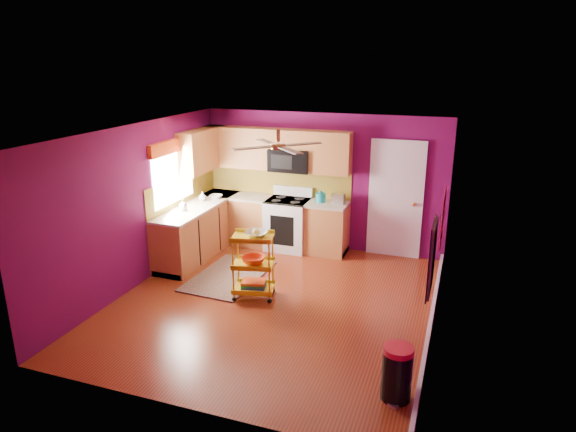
% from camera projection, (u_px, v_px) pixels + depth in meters
% --- Properties ---
extents(ground, '(5.00, 5.00, 0.00)m').
position_uv_depth(ground, '(274.00, 303.00, 7.52)').
color(ground, maroon).
rests_on(ground, ground).
extents(room_envelope, '(4.54, 5.04, 2.52)m').
position_uv_depth(room_envelope, '(275.00, 195.00, 7.02)').
color(room_envelope, '#610B47').
rests_on(room_envelope, ground).
extents(lower_cabinets, '(2.81, 2.31, 0.94)m').
position_uv_depth(lower_cabinets, '(241.00, 227.00, 9.45)').
color(lower_cabinets, '#995829').
rests_on(lower_cabinets, ground).
extents(electric_range, '(0.76, 0.66, 1.13)m').
position_uv_depth(electric_range, '(288.00, 224.00, 9.50)').
color(electric_range, white).
rests_on(electric_range, ground).
extents(upper_cabinetry, '(2.80, 2.30, 1.26)m').
position_uv_depth(upper_cabinetry, '(252.00, 151.00, 9.33)').
color(upper_cabinetry, '#995829').
rests_on(upper_cabinetry, ground).
extents(left_window, '(0.08, 1.35, 1.08)m').
position_uv_depth(left_window, '(173.00, 162.00, 8.65)').
color(left_window, white).
rests_on(left_window, ground).
extents(panel_door, '(0.95, 0.11, 2.15)m').
position_uv_depth(panel_door, '(396.00, 201.00, 9.00)').
color(panel_door, white).
rests_on(panel_door, ground).
extents(right_wall_art, '(0.04, 2.74, 1.04)m').
position_uv_depth(right_wall_art, '(439.00, 234.00, 6.07)').
color(right_wall_art, black).
rests_on(right_wall_art, ground).
extents(ceiling_fan, '(1.01, 1.01, 0.26)m').
position_uv_depth(ceiling_fan, '(278.00, 145.00, 7.01)').
color(ceiling_fan, '#BF8C3F').
rests_on(ceiling_fan, ground).
extents(shag_rug, '(1.08, 1.68, 0.02)m').
position_uv_depth(shag_rug, '(229.00, 276.00, 8.40)').
color(shag_rug, black).
rests_on(shag_rug, ground).
extents(rolling_cart, '(0.68, 0.56, 1.07)m').
position_uv_depth(rolling_cart, '(254.00, 262.00, 7.55)').
color(rolling_cart, gold).
rests_on(rolling_cart, ground).
extents(trash_can, '(0.42, 0.42, 0.61)m').
position_uv_depth(trash_can, '(397.00, 373.00, 5.34)').
color(trash_can, black).
rests_on(trash_can, ground).
extents(teal_kettle, '(0.18, 0.18, 0.21)m').
position_uv_depth(teal_kettle, '(321.00, 197.00, 9.22)').
color(teal_kettle, teal).
rests_on(teal_kettle, lower_cabinets).
extents(toaster, '(0.22, 0.15, 0.18)m').
position_uv_depth(toaster, '(338.00, 199.00, 9.10)').
color(toaster, beige).
rests_on(toaster, lower_cabinets).
extents(soap_bottle_a, '(0.09, 0.09, 0.20)m').
position_uv_depth(soap_bottle_a, '(183.00, 205.00, 8.69)').
color(soap_bottle_a, '#EA3F72').
rests_on(soap_bottle_a, lower_cabinets).
extents(soap_bottle_b, '(0.13, 0.13, 0.17)m').
position_uv_depth(soap_bottle_b, '(203.00, 196.00, 9.29)').
color(soap_bottle_b, white).
rests_on(soap_bottle_b, lower_cabinets).
extents(counter_dish, '(0.23, 0.23, 0.06)m').
position_uv_depth(counter_dish, '(216.00, 197.00, 9.48)').
color(counter_dish, white).
rests_on(counter_dish, lower_cabinets).
extents(counter_cup, '(0.13, 0.13, 0.11)m').
position_uv_depth(counter_cup, '(183.00, 208.00, 8.69)').
color(counter_cup, white).
rests_on(counter_cup, lower_cabinets).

